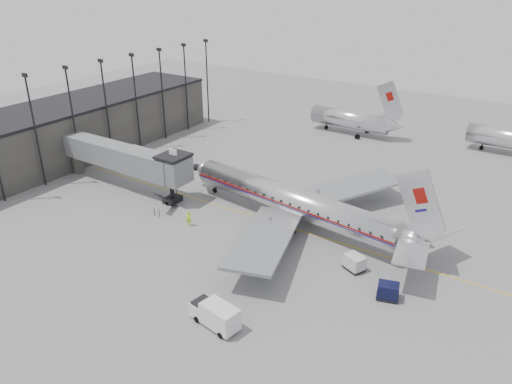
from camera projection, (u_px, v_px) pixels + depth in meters
ground at (213, 233)px, 56.24m from camera, size 160.00×160.00×0.00m
terminal at (82, 127)px, 79.14m from camera, size 12.00×46.00×8.00m
apron_line at (264, 219)px, 59.28m from camera, size 60.00×0.15×0.01m
jet_bridge at (129, 160)px, 65.60m from camera, size 21.00×6.20×7.10m
floodlight_masts at (121, 102)px, 76.33m from camera, size 0.90×42.25×15.25m
distant_aircraft_near at (351, 119)px, 87.79m from camera, size 16.39×3.20×10.26m
airliner at (297, 203)px, 57.23m from camera, size 33.95×31.29×10.76m
service_van at (215, 314)px, 41.61m from camera, size 4.85×2.48×2.18m
baggage_cart_navy at (388, 291)px, 45.04m from camera, size 2.30×1.98×1.54m
baggage_cart_white at (354, 262)px, 49.30m from camera, size 2.45×2.22×1.57m
ramp_worker at (189, 218)px, 57.51m from camera, size 0.80×0.66×1.88m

